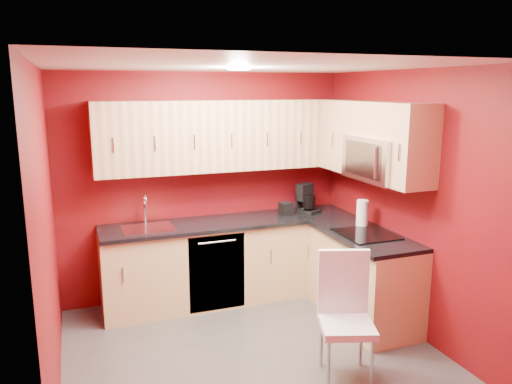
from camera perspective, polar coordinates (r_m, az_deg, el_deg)
floor at (r=4.70m, az=-0.54°, el=-17.85°), size 3.20×3.20×0.00m
ceiling at (r=4.09m, az=-0.61°, el=14.24°), size 3.20×3.20×0.00m
wall_back at (r=5.62m, az=-5.79°, el=0.70°), size 3.20×0.00×3.20m
wall_front at (r=2.93m, az=9.64°, el=-9.92°), size 3.20×0.00×3.20m
wall_left at (r=4.00m, az=-22.77°, el=-4.77°), size 0.00×3.00×3.00m
wall_right at (r=4.99m, az=16.98°, el=-1.19°), size 0.00×3.00×3.00m
base_cabinets_back at (r=5.62m, az=-2.84°, el=-7.90°), size 2.80×0.60×0.87m
base_cabinets_right at (r=5.25m, az=12.13°, el=-9.59°), size 0.60×1.30×0.87m
countertop_back at (r=5.47m, az=-2.84°, el=-3.45°), size 2.80×0.63×0.04m
countertop_right at (r=5.08m, az=12.30°, el=-4.89°), size 0.63×1.27×0.04m
upper_cabinets_back at (r=5.43m, az=-3.39°, el=6.48°), size 2.80×0.35×0.75m
upper_cabinets_right at (r=5.15m, az=12.86°, el=6.61°), size 0.35×1.55×0.75m
microwave at (r=4.95m, az=13.97°, el=3.72°), size 0.42×0.76×0.42m
cooktop at (r=5.05m, az=12.48°, el=-4.73°), size 0.50×0.55×0.01m
sink at (r=5.28m, az=-12.27°, el=-3.66°), size 0.52×0.42×0.35m
dishwasher_front at (r=5.29m, az=-4.48°, el=-9.20°), size 0.60×0.02×0.82m
downlight at (r=4.37m, az=-1.99°, el=13.87°), size 0.20×0.20×0.01m
coffee_maker at (r=5.81m, az=6.05°, el=-0.72°), size 0.29×0.32×0.33m
napkin_holder at (r=5.67m, az=3.45°, el=-1.93°), size 0.15×0.15×0.15m
paper_towel at (r=5.30m, az=12.05°, el=-2.40°), size 0.20×0.20×0.28m
dining_chair at (r=4.18m, az=10.33°, el=-14.08°), size 0.54×0.55×1.03m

